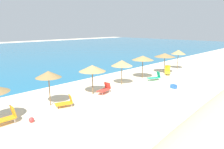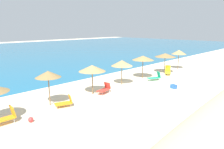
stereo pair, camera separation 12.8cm
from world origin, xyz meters
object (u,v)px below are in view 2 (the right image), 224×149
object	(u,v)px
beach_umbrella_1	(48,74)
beach_umbrella_3	(122,63)
beach_umbrella_4	(143,58)
lounge_chair_2	(65,102)
beach_ball	(31,120)
beach_umbrella_2	(92,68)
beach_umbrella_6	(179,52)
lounge_chair_1	(155,77)
cooler_box	(174,87)
lounge_chair_3	(168,71)
lounge_chair_4	(7,116)
beach_umbrella_5	(165,55)
lounge_chair_0	(105,89)

from	to	relation	value
beach_umbrella_1	beach_umbrella_3	distance (m)	8.38
beach_umbrella_1	beach_umbrella_4	size ratio (longest dim) A/B	1.01
beach_umbrella_1	lounge_chair_2	size ratio (longest dim) A/B	1.91
beach_umbrella_3	beach_ball	world-z (taller)	beach_umbrella_3
beach_umbrella_3	beach_umbrella_2	bearing A→B (deg)	-176.48
beach_umbrella_6	lounge_chair_1	bearing A→B (deg)	-170.43
cooler_box	beach_umbrella_4	bearing A→B (deg)	74.32
lounge_chair_3	cooler_box	world-z (taller)	lounge_chair_3
lounge_chair_4	beach_umbrella_4	bearing A→B (deg)	-85.35
cooler_box	beach_umbrella_5	bearing A→B (deg)	37.88
beach_umbrella_3	lounge_chair_2	bearing A→B (deg)	-171.55
beach_umbrella_1	lounge_chair_4	bearing A→B (deg)	-164.72
beach_umbrella_4	cooler_box	size ratio (longest dim) A/B	4.72
beach_umbrella_4	beach_umbrella_6	bearing A→B (deg)	-2.15
beach_umbrella_1	beach_umbrella_6	xyz separation A→B (m)	(20.42, -0.15, -0.01)
beach_umbrella_3	beach_umbrella_5	xyz separation A→B (m)	(8.15, -0.27, 0.10)
beach_umbrella_6	lounge_chair_3	size ratio (longest dim) A/B	1.57
beach_umbrella_1	lounge_chair_1	world-z (taller)	beach_umbrella_1
lounge_chair_1	lounge_chair_4	bearing A→B (deg)	114.75
lounge_chair_0	cooler_box	bearing A→B (deg)	-134.90
beach_umbrella_1	beach_umbrella_5	size ratio (longest dim) A/B	1.02
beach_umbrella_3	beach_ball	bearing A→B (deg)	-170.28
lounge_chair_3	lounge_chair_4	size ratio (longest dim) A/B	1.37
beach_umbrella_2	beach_umbrella_3	xyz separation A→B (m)	(4.24, 0.26, -0.09)
lounge_chair_2	lounge_chair_1	bearing A→B (deg)	-71.06
beach_umbrella_1	lounge_chair_4	world-z (taller)	beach_umbrella_1
beach_umbrella_2	lounge_chair_3	world-z (taller)	beach_umbrella_2
beach_umbrella_2	beach_umbrella_6	distance (m)	16.29
beach_umbrella_2	lounge_chair_0	size ratio (longest dim) A/B	1.72
lounge_chair_4	beach_umbrella_5	bearing A→B (deg)	-87.36
beach_umbrella_1	beach_umbrella_2	distance (m)	4.14
beach_umbrella_4	beach_umbrella_6	size ratio (longest dim) A/B	0.97
lounge_chair_4	beach_ball	size ratio (longest dim) A/B	3.82
beach_umbrella_6	lounge_chair_0	xyz separation A→B (m)	(-15.37, -0.70, -2.03)
beach_umbrella_4	beach_umbrella_6	xyz separation A→B (m)	(8.19, -0.31, 0.02)
lounge_chair_1	lounge_chair_4	distance (m)	15.88
beach_umbrella_5	beach_umbrella_6	world-z (taller)	beach_umbrella_6
beach_umbrella_5	lounge_chair_1	distance (m)	4.79
beach_umbrella_2	lounge_chair_1	size ratio (longest dim) A/B	1.67
beach_umbrella_4	lounge_chair_0	distance (m)	7.52
lounge_chair_2	lounge_chair_4	xyz separation A→B (m)	(-4.15, 0.17, 0.10)
beach_umbrella_5	cooler_box	xyz separation A→B (m)	(-5.64, -4.39, -2.20)
beach_umbrella_3	beach_ball	distance (m)	11.13
beach_umbrella_1	cooler_box	bearing A→B (deg)	-23.04
beach_umbrella_4	lounge_chair_3	distance (m)	4.56
beach_umbrella_1	beach_umbrella_4	xyz separation A→B (m)	(12.23, 0.16, -0.03)
beach_umbrella_1	beach_umbrella_4	world-z (taller)	beach_umbrella_1
lounge_chair_2	lounge_chair_4	world-z (taller)	lounge_chair_4
beach_umbrella_3	lounge_chair_0	world-z (taller)	beach_umbrella_3
beach_umbrella_1	cooler_box	distance (m)	12.04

